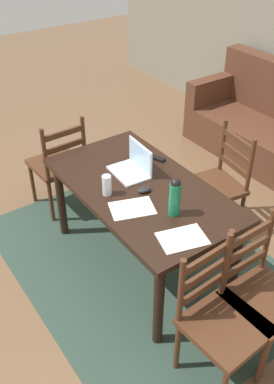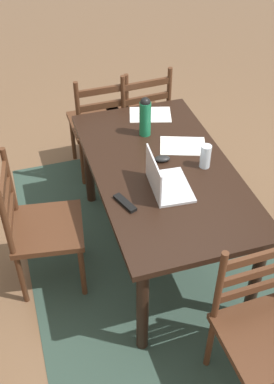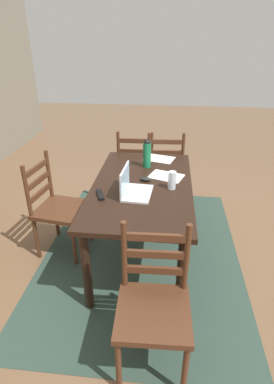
{
  "view_description": "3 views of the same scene",
  "coord_description": "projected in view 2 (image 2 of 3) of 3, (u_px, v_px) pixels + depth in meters",
  "views": [
    {
      "loc": [
        2.12,
        -1.51,
        2.56
      ],
      "look_at": [
        -0.07,
        0.01,
        0.66
      ],
      "focal_mm": 40.54,
      "sensor_mm": 36.0,
      "label": 1
    },
    {
      "loc": [
        -2.14,
        0.82,
        2.54
      ],
      "look_at": [
        0.12,
        0.13,
        0.49
      ],
      "focal_mm": 43.73,
      "sensor_mm": 36.0,
      "label": 2
    },
    {
      "loc": [
        -2.37,
        -0.21,
        1.92
      ],
      "look_at": [
        -0.03,
        0.04,
        0.69
      ],
      "focal_mm": 28.56,
      "sensor_mm": 36.0,
      "label": 3
    }
  ],
  "objects": [
    {
      "name": "chair_left_near",
      "position": [
        262.0,
        331.0,
        2.37
      ],
      "size": [
        0.46,
        0.46,
        0.95
      ],
      "color": "#4C2B19",
      "rests_on": "ground"
    },
    {
      "name": "chair_right_near",
      "position": [
        139.0,
        118.0,
        3.9
      ],
      "size": [
        0.47,
        0.47,
        0.95
      ],
      "color": "#4C2B19",
      "rests_on": "ground"
    },
    {
      "name": "area_rug",
      "position": [
        159.0,
        250.0,
        3.39
      ],
      "size": [
        2.5,
        1.86,
        0.01
      ],
      "primitive_type": "cube",
      "color": "#2D4238",
      "rests_on": "ground"
    },
    {
      "name": "laptop",
      "position": [
        163.0,
        181.0,
        2.71
      ],
      "size": [
        0.33,
        0.24,
        0.23
      ],
      "color": "silver",
      "rests_on": "dining_table"
    },
    {
      "name": "water_bottle",
      "position": [
        145.0,
        116.0,
        3.09
      ],
      "size": [
        0.08,
        0.08,
        0.28
      ],
      "color": "#197247",
      "rests_on": "dining_table"
    },
    {
      "name": "chair_far_head",
      "position": [
        41.0,
        228.0,
        2.92
      ],
      "size": [
        0.5,
        0.5,
        0.95
      ],
      "color": "#4C2B19",
      "rests_on": "ground"
    },
    {
      "name": "drinking_glass",
      "position": [
        205.0,
        156.0,
        2.86
      ],
      "size": [
        0.07,
        0.07,
        0.15
      ],
      "primitive_type": "cylinder",
      "color": "silver",
      "rests_on": "dining_table"
    },
    {
      "name": "ground_plane",
      "position": [
        159.0,
        250.0,
        3.4
      ],
      "size": [
        14.0,
        14.0,
        0.0
      ],
      "primitive_type": "plane",
      "color": "brown"
    },
    {
      "name": "paper_stack_right",
      "position": [
        183.0,
        146.0,
        3.08
      ],
      "size": [
        0.3,
        0.35,
        0.0
      ],
      "primitive_type": "cube",
      "rotation": [
        0.0,
        0.0,
        -0.34
      ],
      "color": "white",
      "rests_on": "dining_table"
    },
    {
      "name": "chair_right_far",
      "position": [
        99.0,
        124.0,
        3.82
      ],
      "size": [
        0.45,
        0.45,
        0.95
      ],
      "color": "#4C2B19",
      "rests_on": "ground"
    },
    {
      "name": "paper_stack_left",
      "position": [
        150.0,
        115.0,
        3.37
      ],
      "size": [
        0.28,
        0.34,
        0.0
      ],
      "primitive_type": "cube",
      "rotation": [
        0.0,
        0.0,
        -0.28
      ],
      "color": "white",
      "rests_on": "dining_table"
    },
    {
      "name": "computer_mouse",
      "position": [
        162.0,
        159.0,
        2.95
      ],
      "size": [
        0.08,
        0.11,
        0.03
      ],
      "primitive_type": "ellipsoid",
      "rotation": [
        0.0,
        0.0,
        -0.17
      ],
      "color": "black",
      "rests_on": "dining_table"
    },
    {
      "name": "dining_table",
      "position": [
        162.0,
        180.0,
        2.97
      ],
      "size": [
        1.54,
        0.85,
        0.76
      ],
      "color": "black",
      "rests_on": "ground"
    },
    {
      "name": "tv_remote",
      "position": [
        125.0,
        203.0,
        2.64
      ],
      "size": [
        0.17,
        0.1,
        0.02
      ],
      "primitive_type": "cube",
      "rotation": [
        0.0,
        0.0,
        1.94
      ],
      "color": "black",
      "rests_on": "dining_table"
    }
  ]
}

